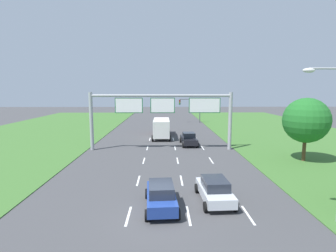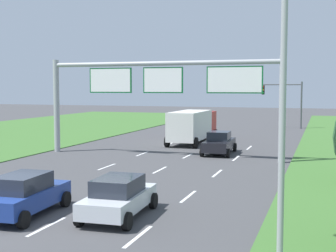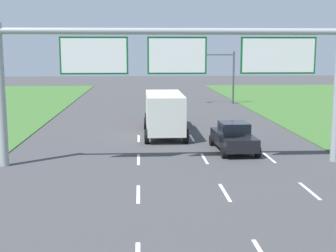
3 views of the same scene
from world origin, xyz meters
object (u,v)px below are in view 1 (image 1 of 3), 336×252
object	(u,v)px
box_truck	(162,127)
roadside_tree_mid	(306,120)
car_near_red	(189,139)
car_lead_silver	(161,195)
car_far_ahead	(215,190)
sign_gantry	(163,109)
traffic_light_mast	(191,105)

from	to	relation	value
box_truck	roadside_tree_mid	bearing A→B (deg)	-43.92
car_near_red	box_truck	bearing A→B (deg)	119.19
car_lead_silver	car_far_ahead	bearing A→B (deg)	12.10
car_far_ahead	sign_gantry	xyz separation A→B (m)	(-3.38, 15.10, 4.17)
car_lead_silver	roadside_tree_mid	size ratio (longest dim) A/B	0.66
sign_gantry	roadside_tree_mid	xyz separation A→B (m)	(14.40, -5.53, -0.73)
car_near_red	car_far_ahead	distance (m)	17.83
sign_gantry	roadside_tree_mid	world-z (taller)	sign_gantry
car_far_ahead	traffic_light_mast	world-z (taller)	traffic_light_mast
car_near_red	car_far_ahead	world-z (taller)	car_near_red
car_near_red	car_far_ahead	size ratio (longest dim) A/B	1.08
box_truck	sign_gantry	distance (m)	9.38
car_far_ahead	roadside_tree_mid	bearing A→B (deg)	37.98
roadside_tree_mid	car_near_red	bearing A→B (deg)	143.15
car_lead_silver	car_far_ahead	size ratio (longest dim) A/B	1.02
sign_gantry	car_near_red	bearing A→B (deg)	38.78
sign_gantry	traffic_light_mast	distance (m)	27.26
car_lead_silver	box_truck	distance (m)	24.84
car_lead_silver	sign_gantry	xyz separation A→B (m)	(0.12, 16.07, 4.13)
car_lead_silver	roadside_tree_mid	world-z (taller)	roadside_tree_mid
car_lead_silver	traffic_light_mast	distance (m)	43.17
car_lead_silver	traffic_light_mast	world-z (taller)	traffic_light_mast
roadside_tree_mid	box_truck	bearing A→B (deg)	135.80
car_near_red	sign_gantry	world-z (taller)	sign_gantry
car_lead_silver	car_far_ahead	world-z (taller)	car_lead_silver
car_near_red	roadside_tree_mid	world-z (taller)	roadside_tree_mid
sign_gantry	roadside_tree_mid	distance (m)	15.44
car_lead_silver	sign_gantry	distance (m)	16.60
car_near_red	sign_gantry	xyz separation A→B (m)	(-3.39, -2.72, 4.15)
car_far_ahead	box_truck	bearing A→B (deg)	95.74
traffic_light_mast	car_lead_silver	bearing A→B (deg)	-98.42
car_lead_silver	traffic_light_mast	bearing A→B (deg)	78.21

